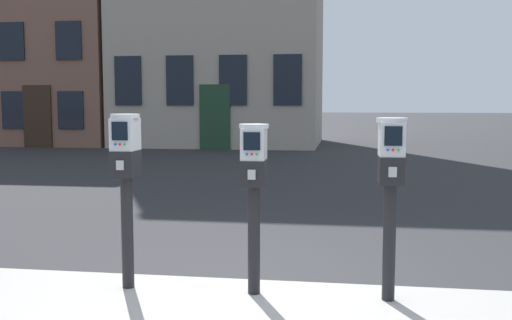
# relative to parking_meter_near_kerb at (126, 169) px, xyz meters

# --- Properties ---
(ground_plane) EXTENTS (160.00, 160.00, 0.00)m
(ground_plane) POSITION_rel_parking_meter_near_kerb_xyz_m (1.05, 0.14, -1.05)
(ground_plane) COLOR #28282B
(parking_meter_near_kerb) EXTENTS (0.22, 0.25, 1.32)m
(parking_meter_near_kerb) POSITION_rel_parking_meter_near_kerb_xyz_m (0.00, 0.00, 0.00)
(parking_meter_near_kerb) COLOR black
(parking_meter_near_kerb) RESTS_ON sidewalk_slab
(parking_meter_twin_adjacent) EXTENTS (0.22, 0.25, 1.25)m
(parking_meter_twin_adjacent) POSITION_rel_parking_meter_near_kerb_xyz_m (0.97, -0.00, -0.05)
(parking_meter_twin_adjacent) COLOR black
(parking_meter_twin_adjacent) RESTS_ON sidewalk_slab
(parking_meter_end_of_row) EXTENTS (0.22, 0.25, 1.30)m
(parking_meter_end_of_row) POSITION_rel_parking_meter_near_kerb_xyz_m (1.94, -0.00, -0.01)
(parking_meter_end_of_row) COLOR black
(parking_meter_end_of_row) RESTS_ON sidewalk_slab
(townhouse_brownstone) EXTENTS (6.09, 6.33, 9.20)m
(townhouse_brownstone) POSITION_rel_parking_meter_near_kerb_xyz_m (-9.52, 17.68, 3.55)
(townhouse_brownstone) COLOR brown
(townhouse_brownstone) RESTS_ON ground_plane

